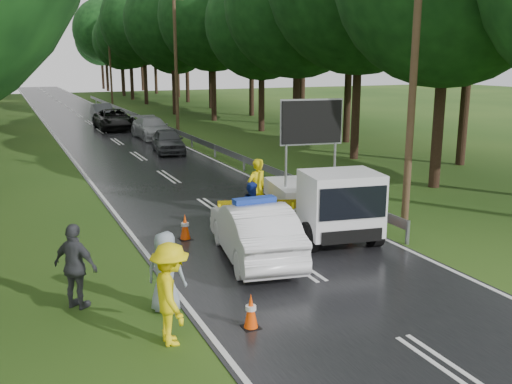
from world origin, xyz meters
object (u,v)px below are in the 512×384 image
officer (257,189)px  queue_car_second (152,128)px  queue_car_first (168,141)px  work_truck (325,200)px  barrier (265,209)px  civilian (253,208)px  queue_car_third (114,119)px  police_sedan (254,231)px  queue_car_fourth (102,113)px

officer → queue_car_second: bearing=-111.5°
queue_car_first → work_truck: bearing=-81.9°
barrier → officer: (0.59, 1.93, 0.14)m
civilian → officer: bearing=27.5°
queue_car_third → barrier: bearing=-91.7°
barrier → officer: bearing=92.7°
barrier → civilian: size_ratio=1.67×
police_sedan → civilian: police_sedan is taller
queue_car_second → barrier: bearing=-97.0°
officer → queue_car_fourth: 32.71m
civilian → queue_car_second: 21.91m
police_sedan → queue_car_third: police_sedan is taller
police_sedan → work_truck: 3.00m
civilian → queue_car_fourth: bearing=54.3°
police_sedan → officer: size_ratio=2.36×
queue_car_second → queue_car_third: 6.14m
barrier → police_sedan: bearing=-104.4°
queue_car_second → queue_car_fourth: bearing=94.0°
work_truck → barrier: (-1.75, 0.44, -0.19)m
officer → queue_car_first: officer is taller
queue_car_first → officer: bearing=-86.4°
barrier → queue_car_third: 28.41m
police_sedan → queue_car_fourth: 36.22m
barrier → queue_car_fourth: (1.04, 34.64, -0.16)m
work_truck → queue_car_first: (-0.13, 16.84, -0.40)m
officer → queue_car_third: 26.47m
work_truck → civilian: bearing=160.0°
civilian → queue_car_fourth: civilian is taller
work_truck → queue_car_first: bearing=99.7°
queue_car_fourth → police_sedan: bearing=-91.6°
officer → police_sedan: bearing=47.8°
police_sedan → queue_car_fourth: bearing=-83.6°
queue_car_first → queue_car_fourth: (-0.59, 18.24, 0.05)m
queue_car_second → queue_car_third: bearing=101.0°
officer → queue_car_fourth: officer is taller
officer → barrier: bearing=55.9°
queue_car_fourth → queue_car_third: bearing=-89.9°
barrier → queue_car_fourth: 34.66m
police_sedan → queue_car_third: (1.89, 29.92, -0.02)m
officer → civilian: 1.52m
work_truck → queue_car_third: work_truck is taller
barrier → queue_car_second: queue_car_second is taller
barrier → officer: 2.03m
queue_car_second → civilian: bearing=-97.5°
work_truck → barrier: bearing=175.2°
officer → queue_car_fourth: (0.44, 32.71, -0.30)m
officer → queue_car_third: officer is taller
barrier → queue_car_first: size_ratio=0.68×
queue_car_third → queue_car_fourth: (0.17, 6.24, -0.03)m
queue_car_second → queue_car_third: size_ratio=0.89×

